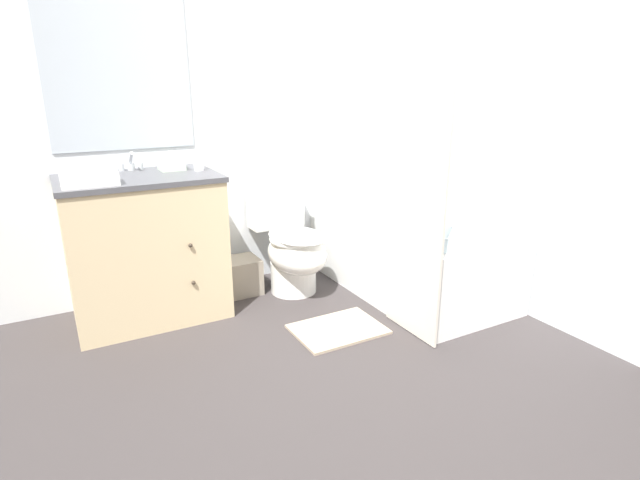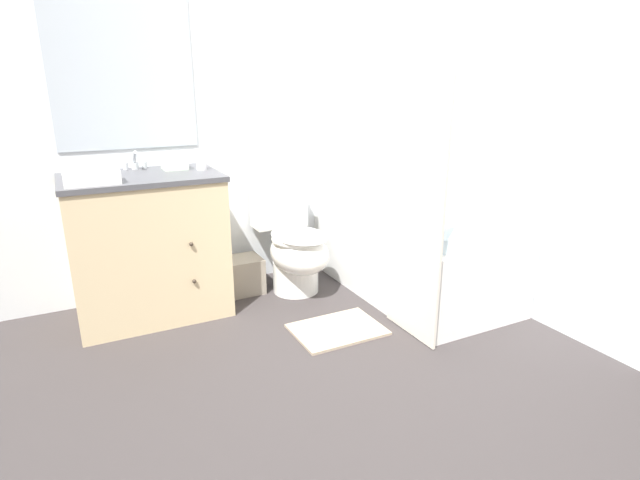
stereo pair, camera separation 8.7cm
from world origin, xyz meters
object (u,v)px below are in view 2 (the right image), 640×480
object	(u,v)px
hand_towel_folded	(92,177)
soap_dispenser	(201,161)
wastebasket	(241,275)
bath_towel_folded	(451,240)
bathtub	(411,255)
bath_mat	(337,330)
sink_faucet	(135,164)
toilet	(294,246)
tissue_box	(174,162)
vanity_cabinet	(148,244)

from	to	relation	value
hand_towel_folded	soap_dispenser	bearing A→B (deg)	15.87
wastebasket	bath_towel_folded	bearing A→B (deg)	-48.76
bathtub	bath_mat	bearing A→B (deg)	-157.15
bath_towel_folded	bathtub	bearing A→B (deg)	74.37
bathtub	bath_towel_folded	size ratio (longest dim) A/B	4.70
sink_faucet	bath_towel_folded	distance (m)	1.96
sink_faucet	toilet	distance (m)	1.14
sink_faucet	bathtub	world-z (taller)	sink_faucet
toilet	bath_mat	size ratio (longest dim) A/B	1.42
sink_faucet	bathtub	size ratio (longest dim) A/B	0.10
soap_dispenser	bathtub	bearing A→B (deg)	-18.58
sink_faucet	tissue_box	bearing A→B (deg)	-24.83
tissue_box	vanity_cabinet	bearing A→B (deg)	-154.15
bathtub	vanity_cabinet	bearing A→B (deg)	165.32
bath_mat	sink_faucet	bearing A→B (deg)	133.28
wastebasket	bath_towel_folded	distance (m)	1.45
bath_towel_folded	soap_dispenser	bearing A→B (deg)	139.07
bathtub	wastebasket	size ratio (longest dim) A/B	5.24
soap_dispenser	hand_towel_folded	world-z (taller)	soap_dispenser
wastebasket	tissue_box	bearing A→B (deg)	171.30
sink_faucet	bathtub	distance (m)	1.90
vanity_cabinet	hand_towel_folded	world-z (taller)	hand_towel_folded
wastebasket	bath_towel_folded	size ratio (longest dim) A/B	0.90
toilet	bath_mat	world-z (taller)	toilet
vanity_cabinet	tissue_box	bearing A→B (deg)	25.85
tissue_box	toilet	bearing A→B (deg)	-14.53
tissue_box	bath_towel_folded	world-z (taller)	tissue_box
toilet	hand_towel_folded	bearing A→B (deg)	-175.40
bath_towel_folded	bath_mat	size ratio (longest dim) A/B	0.60
wastebasket	tissue_box	distance (m)	0.89
vanity_cabinet	bath_towel_folded	world-z (taller)	vanity_cabinet
bathtub	sink_faucet	bearing A→B (deg)	158.82
bathtub	hand_towel_folded	distance (m)	2.06
bathtub	bath_towel_folded	distance (m)	0.65
toilet	bath_mat	xyz separation A→B (m)	(-0.03, -0.68, -0.32)
vanity_cabinet	bathtub	xyz separation A→B (m)	(1.66, -0.44, -0.20)
sink_faucet	soap_dispenser	xyz separation A→B (m)	(0.36, -0.21, 0.02)
tissue_box	soap_dispenser	world-z (taller)	soap_dispenser
toilet	wastebasket	bearing A→B (deg)	159.47
bath_towel_folded	wastebasket	bearing A→B (deg)	131.24
soap_dispenser	bath_towel_folded	xyz separation A→B (m)	(1.15, -0.99, -0.40)
bathtub	tissue_box	distance (m)	1.68
bathtub	hand_towel_folded	xyz separation A→B (m)	(-1.93, 0.26, 0.66)
bathtub	tissue_box	xyz separation A→B (m)	(-1.44, 0.54, 0.67)
toilet	bath_towel_folded	distance (m)	1.10
hand_towel_folded	toilet	bearing A→B (deg)	4.60
tissue_box	sink_faucet	bearing A→B (deg)	155.17
bath_towel_folded	toilet	bearing A→B (deg)	121.96
sink_faucet	soap_dispenser	distance (m)	0.42
vanity_cabinet	soap_dispenser	size ratio (longest dim) A/B	6.80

